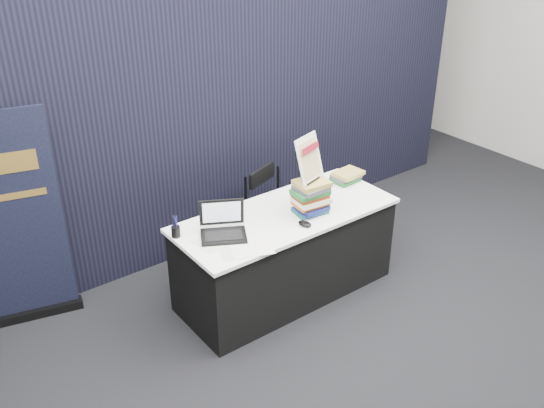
{
  "coord_description": "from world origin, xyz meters",
  "views": [
    {
      "loc": [
        -2.59,
        -2.7,
        3.04
      ],
      "look_at": [
        -0.13,
        0.55,
        0.87
      ],
      "focal_mm": 40.0,
      "sensor_mm": 36.0,
      "label": 1
    }
  ],
  "objects_px": {
    "book_stack_short": "(346,177)",
    "info_sign": "(309,159)",
    "book_stack_tall": "(311,198)",
    "stacking_chair": "(272,211)",
    "pullup_banner": "(17,233)",
    "display_table": "(285,253)",
    "laptop": "(220,228)"
  },
  "relations": [
    {
      "from": "book_stack_tall",
      "to": "info_sign",
      "type": "distance_m",
      "value": 0.31
    },
    {
      "from": "book_stack_tall",
      "to": "pullup_banner",
      "type": "relative_size",
      "value": 0.16
    },
    {
      "from": "laptop",
      "to": "book_stack_tall",
      "type": "distance_m",
      "value": 0.76
    },
    {
      "from": "book_stack_tall",
      "to": "laptop",
      "type": "bearing_deg",
      "value": 169.05
    },
    {
      "from": "book_stack_short",
      "to": "info_sign",
      "type": "relative_size",
      "value": 0.64
    },
    {
      "from": "stacking_chair",
      "to": "pullup_banner",
      "type": "bearing_deg",
      "value": 148.45
    },
    {
      "from": "display_table",
      "to": "book_stack_short",
      "type": "distance_m",
      "value": 0.89
    },
    {
      "from": "display_table",
      "to": "info_sign",
      "type": "relative_size",
      "value": 4.9
    },
    {
      "from": "book_stack_tall",
      "to": "pullup_banner",
      "type": "xyz_separation_m",
      "value": [
        -1.94,
        1.06,
        -0.13
      ]
    },
    {
      "from": "display_table",
      "to": "stacking_chair",
      "type": "bearing_deg",
      "value": 64.06
    },
    {
      "from": "info_sign",
      "to": "laptop",
      "type": "bearing_deg",
      "value": 154.47
    },
    {
      "from": "book_stack_tall",
      "to": "stacking_chair",
      "type": "relative_size",
      "value": 0.33
    },
    {
      "from": "book_stack_short",
      "to": "stacking_chair",
      "type": "xyz_separation_m",
      "value": [
        -0.52,
        0.38,
        -0.34
      ]
    },
    {
      "from": "book_stack_short",
      "to": "stacking_chair",
      "type": "distance_m",
      "value": 0.73
    },
    {
      "from": "book_stack_tall",
      "to": "info_sign",
      "type": "xyz_separation_m",
      "value": [
        0.0,
        0.03,
        0.31
      ]
    },
    {
      "from": "laptop",
      "to": "stacking_chair",
      "type": "height_order",
      "value": "laptop"
    },
    {
      "from": "info_sign",
      "to": "pullup_banner",
      "type": "bearing_deg",
      "value": 135.1
    },
    {
      "from": "book_stack_tall",
      "to": "stacking_chair",
      "type": "xyz_separation_m",
      "value": [
        0.09,
        0.63,
        -0.42
      ]
    },
    {
      "from": "pullup_banner",
      "to": "book_stack_short",
      "type": "bearing_deg",
      "value": -3.84
    },
    {
      "from": "book_stack_short",
      "to": "info_sign",
      "type": "height_order",
      "value": "info_sign"
    },
    {
      "from": "info_sign",
      "to": "display_table",
      "type": "bearing_deg",
      "value": 134.9
    },
    {
      "from": "book_stack_short",
      "to": "display_table",
      "type": "bearing_deg",
      "value": -170.41
    },
    {
      "from": "laptop",
      "to": "info_sign",
      "type": "xyz_separation_m",
      "value": [
        0.75,
        -0.11,
        0.39
      ]
    },
    {
      "from": "book_stack_short",
      "to": "pullup_banner",
      "type": "relative_size",
      "value": 0.14
    },
    {
      "from": "display_table",
      "to": "book_stack_short",
      "type": "xyz_separation_m",
      "value": [
        0.77,
        0.13,
        0.42
      ]
    },
    {
      "from": "display_table",
      "to": "book_stack_short",
      "type": "height_order",
      "value": "book_stack_short"
    },
    {
      "from": "book_stack_short",
      "to": "info_sign",
      "type": "distance_m",
      "value": 0.76
    },
    {
      "from": "book_stack_short",
      "to": "info_sign",
      "type": "xyz_separation_m",
      "value": [
        -0.61,
        -0.21,
        0.4
      ]
    },
    {
      "from": "info_sign",
      "to": "book_stack_short",
      "type": "bearing_deg",
      "value": 2.32
    },
    {
      "from": "laptop",
      "to": "book_stack_tall",
      "type": "relative_size",
      "value": 1.48
    },
    {
      "from": "display_table",
      "to": "book_stack_tall",
      "type": "xyz_separation_m",
      "value": [
        0.16,
        -0.11,
        0.51
      ]
    },
    {
      "from": "laptop",
      "to": "info_sign",
      "type": "relative_size",
      "value": 1.1
    }
  ]
}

